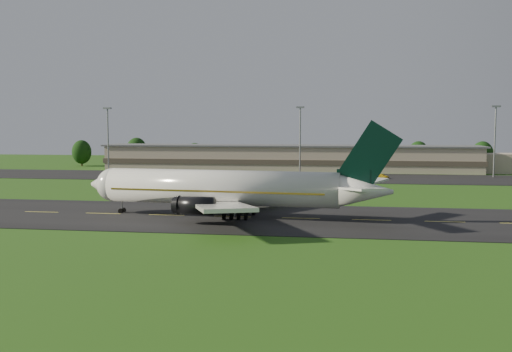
# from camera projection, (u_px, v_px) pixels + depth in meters

# --- Properties ---
(ground) EXTENTS (360.00, 360.00, 0.00)m
(ground) POSITION_uv_depth(u_px,v_px,m) (233.00, 217.00, 91.80)
(ground) COLOR #204411
(ground) RESTS_ON ground
(taxiway) EXTENTS (220.00, 30.00, 0.10)m
(taxiway) POSITION_uv_depth(u_px,v_px,m) (233.00, 217.00, 91.79)
(taxiway) COLOR black
(taxiway) RESTS_ON ground
(apron) EXTENTS (260.00, 30.00, 0.10)m
(apron) POSITION_uv_depth(u_px,v_px,m) (280.00, 177.00, 162.71)
(apron) COLOR black
(apron) RESTS_ON ground
(airliner) EXTENTS (51.28, 42.03, 15.57)m
(airliner) POSITION_uv_depth(u_px,v_px,m) (226.00, 188.00, 91.46)
(airliner) COLOR white
(airliner) RESTS_ON ground
(terminal) EXTENTS (145.00, 16.00, 8.40)m
(terminal) POSITION_uv_depth(u_px,v_px,m) (308.00, 159.00, 185.23)
(terminal) COLOR #C2AF94
(terminal) RESTS_ON ground
(light_mast_west) EXTENTS (2.40, 1.20, 20.35)m
(light_mast_west) POSITION_uv_depth(u_px,v_px,m) (108.00, 132.00, 177.64)
(light_mast_west) COLOR gray
(light_mast_west) RESTS_ON ground
(light_mast_centre) EXTENTS (2.40, 1.20, 20.35)m
(light_mast_centre) POSITION_uv_depth(u_px,v_px,m) (300.00, 132.00, 168.73)
(light_mast_centre) COLOR gray
(light_mast_centre) RESTS_ON ground
(light_mast_east) EXTENTS (2.40, 1.20, 20.35)m
(light_mast_east) POSITION_uv_depth(u_px,v_px,m) (495.00, 133.00, 160.56)
(light_mast_east) COLOR gray
(light_mast_east) RESTS_ON ground
(tree_line) EXTENTS (199.02, 9.73, 10.41)m
(tree_line) POSITION_uv_depth(u_px,v_px,m) (382.00, 154.00, 191.38)
(tree_line) COLOR black
(tree_line) RESTS_ON ground
(service_vehicle_a) EXTENTS (2.23, 4.59, 1.51)m
(service_vehicle_a) POSITION_uv_depth(u_px,v_px,m) (179.00, 174.00, 163.02)
(service_vehicle_a) COLOR gold
(service_vehicle_a) RESTS_ON apron
(service_vehicle_b) EXTENTS (3.74, 1.79, 1.18)m
(service_vehicle_b) POSITION_uv_depth(u_px,v_px,m) (291.00, 174.00, 164.52)
(service_vehicle_b) COLOR #951209
(service_vehicle_b) RESTS_ON apron
(service_vehicle_c) EXTENTS (3.33, 5.46, 1.41)m
(service_vehicle_c) POSITION_uv_depth(u_px,v_px,m) (328.00, 176.00, 156.87)
(service_vehicle_c) COLOR silver
(service_vehicle_c) RESTS_ON apron
(service_vehicle_d) EXTENTS (4.34, 3.48, 1.18)m
(service_vehicle_d) POSITION_uv_depth(u_px,v_px,m) (382.00, 176.00, 158.06)
(service_vehicle_d) COLOR #C09D0B
(service_vehicle_d) RESTS_ON apron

